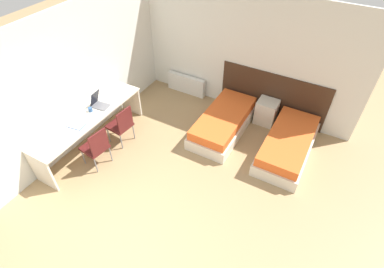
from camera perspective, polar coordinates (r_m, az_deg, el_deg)
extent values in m
plane|color=#9E7F56|center=(5.04, -14.43, -21.08)|extent=(20.00, 20.00, 0.00)
cube|color=silver|center=(6.78, 8.54, 15.03)|extent=(5.46, 0.05, 2.70)
cube|color=silver|center=(6.34, -19.44, 10.97)|extent=(0.05, 5.36, 2.70)
cube|color=#382316|center=(6.93, 14.98, 6.95)|extent=(2.39, 0.03, 1.11)
cube|color=beige|center=(6.60, 5.96, 1.61)|extent=(0.88, 1.88, 0.26)
cube|color=#E05B23|center=(6.45, 6.10, 3.15)|extent=(0.80, 1.80, 0.20)
cube|color=beige|center=(6.35, 17.60, -2.54)|extent=(0.88, 1.88, 0.26)
cube|color=#E05B23|center=(6.20, 18.04, -1.03)|extent=(0.80, 1.80, 0.20)
cube|color=beige|center=(6.90, 13.98, 4.11)|extent=(0.44, 0.40, 0.56)
cube|color=silver|center=(7.69, -1.11, 9.46)|extent=(1.02, 0.12, 0.47)
cube|color=beige|center=(6.19, -19.21, 3.15)|extent=(0.61, 2.54, 0.04)
cube|color=beige|center=(5.94, -26.63, -6.50)|extent=(0.55, 0.04, 0.71)
cube|color=beige|center=(7.09, -11.64, 6.47)|extent=(0.55, 0.04, 0.71)
cube|color=#511919|center=(6.32, -13.63, 1.61)|extent=(0.46, 0.46, 0.05)
cube|color=#511919|center=(6.04, -12.68, 2.71)|extent=(0.07, 0.39, 0.45)
cylinder|color=slate|center=(6.49, -15.60, -0.12)|extent=(0.02, 0.02, 0.38)
cylinder|color=slate|center=(6.66, -13.35, 1.63)|extent=(0.02, 0.02, 0.38)
cylinder|color=slate|center=(6.26, -13.31, -1.41)|extent=(0.02, 0.02, 0.38)
cylinder|color=slate|center=(6.44, -11.04, 0.44)|extent=(0.02, 0.02, 0.38)
cube|color=#511919|center=(5.96, -18.06, -2.42)|extent=(0.48, 0.48, 0.05)
cube|color=#511919|center=(5.67, -17.33, -1.50)|extent=(0.08, 0.39, 0.45)
cylinder|color=slate|center=(6.17, -19.99, -4.07)|extent=(0.02, 0.02, 0.38)
cylinder|color=slate|center=(6.29, -17.44, -2.18)|extent=(0.02, 0.02, 0.38)
cylinder|color=slate|center=(5.93, -17.85, -5.66)|extent=(0.02, 0.02, 0.38)
cylinder|color=slate|center=(6.06, -15.24, -3.66)|extent=(0.02, 0.02, 0.38)
cube|color=slate|center=(6.35, -16.97, 5.13)|extent=(0.35, 0.27, 0.02)
cube|color=black|center=(6.32, -18.05, 6.53)|extent=(0.14, 0.25, 0.31)
cube|color=#1E4793|center=(6.02, -21.17, 1.57)|extent=(0.34, 0.26, 0.01)
cube|color=white|center=(6.01, -21.19, 1.63)|extent=(0.32, 0.24, 0.01)
cylinder|color=#2D5184|center=(6.25, -18.80, 4.43)|extent=(0.08, 0.08, 0.09)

